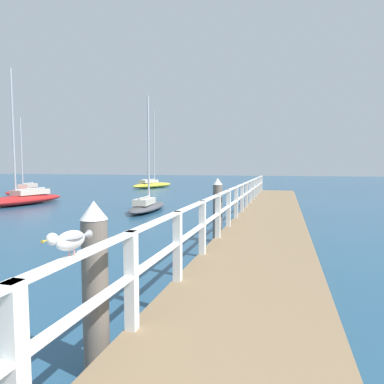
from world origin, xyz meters
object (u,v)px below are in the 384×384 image
(seagull_foreground, at_px, (70,239))
(boat_5, at_px, (152,184))
(dock_piling_near, at_px, (96,289))
(boat_1, at_px, (21,199))
(boat_2, at_px, (147,205))
(dock_piling_far, at_px, (217,210))
(boat_3, at_px, (25,190))

(seagull_foreground, relative_size, boat_5, 0.06)
(dock_piling_near, height_order, boat_5, boat_5)
(boat_1, bearing_deg, boat_5, -86.04)
(boat_2, distance_m, boat_5, 18.25)
(dock_piling_near, bearing_deg, seagull_foreground, -68.11)
(boat_1, height_order, boat_5, boat_5)
(seagull_foreground, bearing_deg, dock_piling_far, -78.84)
(dock_piling_far, bearing_deg, boat_3, 145.73)
(boat_2, height_order, boat_5, boat_5)
(dock_piling_near, distance_m, boat_2, 13.49)
(dock_piling_far, bearing_deg, boat_1, 154.06)
(dock_piling_far, bearing_deg, dock_piling_near, -90.00)
(boat_5, bearing_deg, dock_piling_far, -46.32)
(seagull_foreground, bearing_deg, boat_1, -37.93)
(dock_piling_far, relative_size, boat_2, 0.33)
(boat_1, height_order, boat_3, boat_1)
(dock_piling_near, height_order, seagull_foreground, dock_piling_near)
(dock_piling_near, height_order, boat_2, boat_2)
(boat_1, bearing_deg, boat_3, -39.57)
(dock_piling_far, relative_size, boat_1, 0.25)
(boat_3, relative_size, boat_5, 0.75)
(boat_3, bearing_deg, dock_piling_far, 129.08)
(dock_piling_near, xyz_separation_m, seagull_foreground, (0.38, -0.94, 0.77))
(boat_1, relative_size, boat_2, 1.34)
(seagull_foreground, relative_size, boat_2, 0.08)
(seagull_foreground, bearing_deg, dock_piling_near, -59.76)
(seagull_foreground, xyz_separation_m, boat_2, (-5.18, 13.54, -1.45))
(dock_piling_far, xyz_separation_m, boat_5, (-11.49, 22.80, -0.61))
(dock_piling_near, relative_size, seagull_foreground, 4.07)
(dock_piling_near, distance_m, seagull_foreground, 1.28)
(dock_piling_far, height_order, boat_2, boat_2)
(boat_2, distance_m, boat_3, 15.28)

